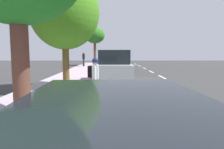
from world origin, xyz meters
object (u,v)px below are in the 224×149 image
at_px(cyclist_with_backpack, 95,74).
at_px(street_tree_mid_block, 65,12).
at_px(street_tree_near_cyclist, 95,36).
at_px(fire_hydrant, 91,72).
at_px(parked_suv_silver_mid, 114,67).
at_px(parked_suv_dark_blue_second, 114,61).
at_px(bicycle_at_curb, 100,92).
at_px(parked_sedan_black_nearest, 112,61).
at_px(pedestrian_on_phone, 84,58).

bearing_deg(cyclist_with_backpack, street_tree_mid_block, -52.88).
xyz_separation_m(street_tree_near_cyclist, fire_hydrant, (-0.91, 15.25, -3.52)).
relative_size(parked_suv_silver_mid, street_tree_mid_block, 0.87).
xyz_separation_m(parked_suv_dark_blue_second, bicycle_at_curb, (0.70, 11.00, -0.66)).
xyz_separation_m(parked_suv_dark_blue_second, cyclist_with_backpack, (0.92, 10.55, -0.02)).
distance_m(bicycle_at_curb, cyclist_with_backpack, 0.82).
bearing_deg(parked_sedan_black_nearest, street_tree_near_cyclist, -34.99).
bearing_deg(bicycle_at_curb, fire_hydrant, -81.31).
relative_size(parked_suv_silver_mid, bicycle_at_curb, 2.76).
bearing_deg(fire_hydrant, cyclist_with_backpack, 97.06).
relative_size(parked_suv_dark_blue_second, fire_hydrant, 5.67).
relative_size(street_tree_near_cyclist, pedestrian_on_phone, 2.93).
height_order(parked_suv_silver_mid, pedestrian_on_phone, parked_suv_silver_mid).
bearing_deg(parked_suv_silver_mid, cyclist_with_backpack, 78.82).
bearing_deg(parked_sedan_black_nearest, parked_suv_silver_mid, 90.21).
distance_m(parked_suv_silver_mid, bicycle_at_curb, 4.58).
height_order(pedestrian_on_phone, fire_hydrant, pedestrian_on_phone).
xyz_separation_m(parked_suv_dark_blue_second, street_tree_near_cyclist, (2.50, -10.10, 3.07)).
height_order(bicycle_at_curb, cyclist_with_backpack, cyclist_with_backpack).
xyz_separation_m(parked_sedan_black_nearest, bicycle_at_curb, (0.52, 19.47, -0.39)).
xyz_separation_m(bicycle_at_curb, street_tree_mid_block, (1.80, -2.54, 3.42)).
bearing_deg(fire_hydrant, pedestrian_on_phone, -80.20).
bearing_deg(street_tree_mid_block, parked_sedan_black_nearest, -97.81).
relative_size(cyclist_with_backpack, street_tree_mid_block, 0.31).
xyz_separation_m(bicycle_at_curb, fire_hydrant, (0.89, -5.85, 0.22)).
bearing_deg(street_tree_mid_block, parked_suv_dark_blue_second, -106.46).
height_order(street_tree_mid_block, fire_hydrant, street_tree_mid_block).
bearing_deg(pedestrian_on_phone, fire_hydrant, 99.80).
bearing_deg(parked_suv_silver_mid, pedestrian_on_phone, -74.89).
bearing_deg(parked_suv_silver_mid, fire_hydrant, -42.59).
xyz_separation_m(parked_sedan_black_nearest, pedestrian_on_phone, (3.37, 2.28, 0.40)).
height_order(parked_sedan_black_nearest, street_tree_mid_block, street_tree_mid_block).
bearing_deg(cyclist_with_backpack, street_tree_near_cyclist, -85.63).
bearing_deg(pedestrian_on_phone, street_tree_near_cyclist, -105.05).
bearing_deg(parked_suv_silver_mid, bicycle_at_curb, 82.73).
bearing_deg(parked_suv_dark_blue_second, cyclist_with_backpack, 85.01).
xyz_separation_m(parked_sedan_black_nearest, cyclist_with_backpack, (0.75, 19.02, 0.25)).
distance_m(parked_suv_dark_blue_second, cyclist_with_backpack, 10.59).
bearing_deg(parked_suv_silver_mid, parked_suv_dark_blue_second, -91.06).
relative_size(parked_suv_silver_mid, pedestrian_on_phone, 2.71).
relative_size(street_tree_mid_block, pedestrian_on_phone, 3.12).
height_order(parked_suv_silver_mid, cyclist_with_backpack, parked_suv_silver_mid).
height_order(cyclist_with_backpack, pedestrian_on_phone, pedestrian_on_phone).
bearing_deg(cyclist_with_backpack, fire_hydrant, -82.94).
distance_m(parked_sedan_black_nearest, parked_suv_silver_mid, 14.97).
bearing_deg(bicycle_at_curb, street_tree_near_cyclist, -85.11).
distance_m(bicycle_at_curb, street_tree_mid_block, 4.62).
bearing_deg(parked_suv_silver_mid, street_tree_mid_block, 39.53).
height_order(cyclist_with_backpack, fire_hydrant, cyclist_with_backpack).
xyz_separation_m(parked_suv_silver_mid, cyclist_with_backpack, (0.80, 4.05, -0.02)).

